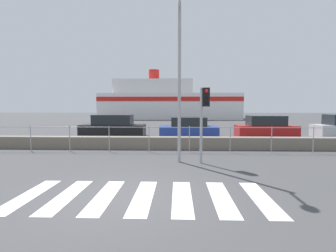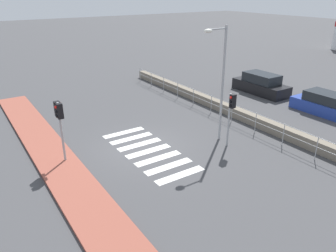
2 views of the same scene
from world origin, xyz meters
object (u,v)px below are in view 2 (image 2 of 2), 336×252
(traffic_light_near, at_px, (59,116))
(traffic_light_far, at_px, (231,109))
(parked_car_black, at_px, (261,85))
(parked_car_blue, at_px, (324,104))
(streetlamp, at_px, (219,72))

(traffic_light_near, xyz_separation_m, traffic_light_far, (2.93, 7.40, -0.26))
(parked_car_black, distance_m, parked_car_blue, 5.27)
(streetlamp, distance_m, parked_car_black, 10.13)
(traffic_light_far, xyz_separation_m, parked_car_black, (-5.47, 8.46, -1.39))
(parked_car_black, bearing_deg, traffic_light_near, -80.87)
(traffic_light_near, distance_m, parked_car_blue, 16.18)
(streetlamp, bearing_deg, parked_car_black, 118.16)
(traffic_light_far, bearing_deg, parked_car_black, 122.91)
(parked_car_black, bearing_deg, parked_car_blue, 0.00)
(traffic_light_near, bearing_deg, traffic_light_far, 68.44)
(traffic_light_near, distance_m, parked_car_black, 16.15)
(traffic_light_far, xyz_separation_m, streetlamp, (-0.91, -0.07, 1.63))
(traffic_light_far, bearing_deg, parked_car_blue, 91.39)
(traffic_light_far, distance_m, parked_car_blue, 8.58)
(parked_car_black, height_order, parked_car_blue, parked_car_black)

